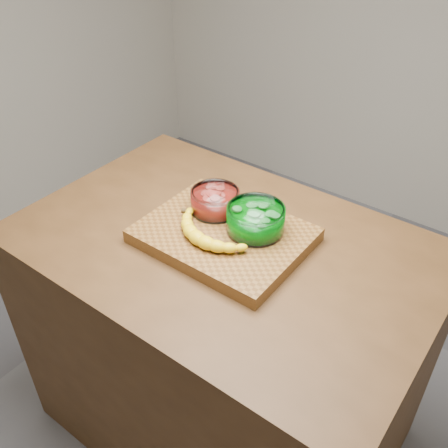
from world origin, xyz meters
The scene contains 6 objects.
ground centered at (0.00, 0.00, 0.00)m, with size 3.50×3.50×0.00m, color #5A5A5E.
counter centered at (0.00, 0.00, 0.45)m, with size 1.20×0.80×0.90m, color #4A2E16.
cutting_board centered at (0.00, 0.00, 0.92)m, with size 0.45×0.35×0.04m, color brown.
bowl_red centered at (-0.08, 0.06, 0.97)m, with size 0.14×0.14×0.07m.
bowl_green centered at (0.07, 0.05, 0.98)m, with size 0.16×0.16×0.08m.
banana centered at (-0.01, -0.05, 0.96)m, with size 0.28×0.15×0.04m, color yellow, non-canonical shape.
Camera 1 is at (0.67, -0.89, 1.79)m, focal length 40.00 mm.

